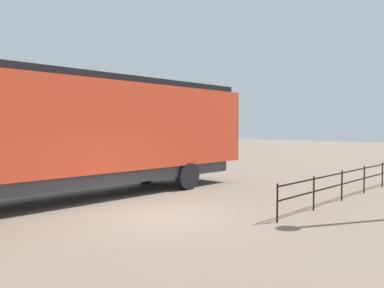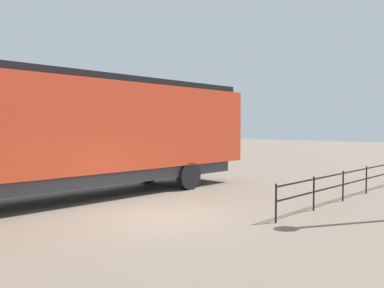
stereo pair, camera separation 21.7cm
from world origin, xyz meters
name	(u,v)px [view 1 (the left image)]	position (x,y,z in m)	size (l,w,h in m)	color
ground_plane	(161,217)	(0.00, 0.00, 0.00)	(120.00, 120.00, 0.00)	#756656
locomotive	(49,130)	(-4.10, -1.18, 2.40)	(2.90, 17.92, 4.30)	red
platform_fence	(354,178)	(2.70, 6.87, 0.68)	(0.05, 10.52, 1.03)	black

